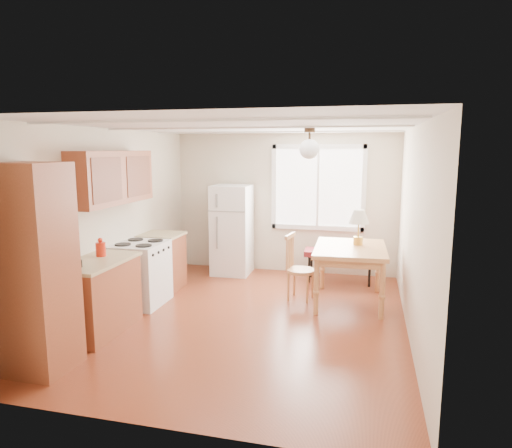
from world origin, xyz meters
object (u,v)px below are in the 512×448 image
(refrigerator, at_px, (232,230))
(bench, at_px, (340,254))
(dining_table, at_px, (350,254))
(chair, at_px, (295,262))

(refrigerator, xyz_separation_m, bench, (1.92, -0.10, -0.32))
(refrigerator, relative_size, dining_table, 1.17)
(chair, bearing_deg, refrigerator, 147.92)
(refrigerator, distance_m, dining_table, 2.40)
(bench, height_order, chair, chair)
(bench, distance_m, chair, 1.20)
(bench, distance_m, dining_table, 1.08)
(refrigerator, xyz_separation_m, chair, (1.32, -1.14, -0.24))
(dining_table, xyz_separation_m, chair, (-0.80, -0.01, -0.17))
(bench, xyz_separation_m, chair, (-0.59, -1.04, 0.07))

